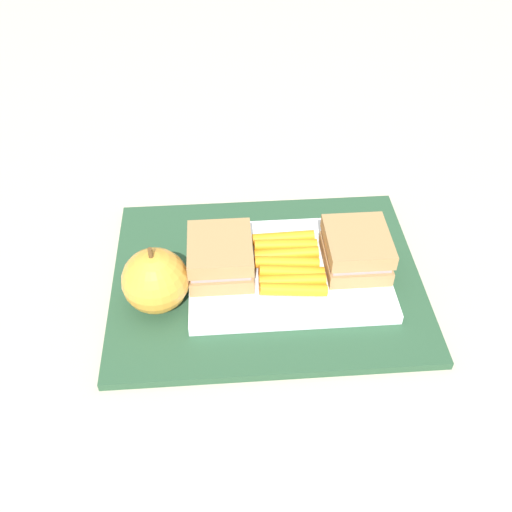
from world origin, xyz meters
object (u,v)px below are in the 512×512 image
object	(u,v)px
sandwich_half_right	(220,257)
carrot_sticks_bundle	(288,262)
food_tray	(288,270)
sandwich_half_left	(356,250)
apple	(155,281)

from	to	relation	value
sandwich_half_right	carrot_sticks_bundle	size ratio (longest dim) A/B	0.80
food_tray	sandwich_half_right	size ratio (longest dim) A/B	2.88
sandwich_half_left	carrot_sticks_bundle	world-z (taller)	sandwich_half_left
sandwich_half_left	apple	xyz separation A→B (m)	(0.23, 0.04, 0.00)
apple	sandwich_half_right	bearing A→B (deg)	-153.57
carrot_sticks_bundle	apple	bearing A→B (deg)	13.34
food_tray	sandwich_half_right	distance (m)	0.08
food_tray	apple	distance (m)	0.16
carrot_sticks_bundle	sandwich_half_left	bearing A→B (deg)	179.97
carrot_sticks_bundle	apple	distance (m)	0.15
carrot_sticks_bundle	apple	size ratio (longest dim) A/B	1.20
carrot_sticks_bundle	sandwich_half_right	bearing A→B (deg)	0.03
sandwich_half_left	apple	distance (m)	0.23
food_tray	apple	world-z (taller)	apple
sandwich_half_right	food_tray	bearing A→B (deg)	180.00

